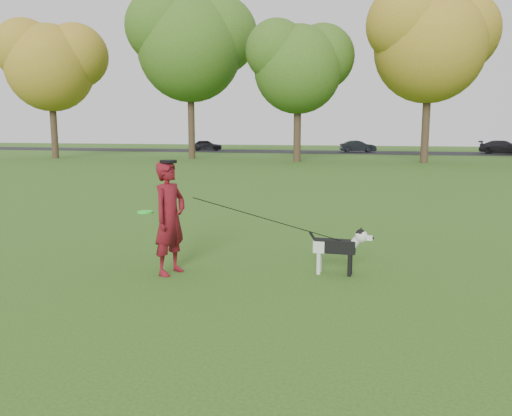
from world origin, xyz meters
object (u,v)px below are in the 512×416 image
(dog, at_px, (340,245))
(car_mid, at_px, (358,146))
(man, at_px, (170,218))
(car_left, at_px, (206,145))
(car_right, at_px, (504,147))

(dog, height_order, car_mid, car_mid)
(man, relative_size, dog, 1.77)
(man, bearing_deg, car_left, 34.30)
(dog, xyz_separation_m, car_right, (10.09, 39.79, 0.16))
(car_mid, bearing_deg, dog, 170.14)
(car_mid, relative_size, car_right, 0.82)
(man, bearing_deg, car_mid, 14.13)
(car_left, relative_size, car_right, 0.78)
(man, distance_m, car_right, 42.26)
(man, distance_m, car_left, 42.92)
(man, height_order, car_mid, man)
(car_mid, bearing_deg, man, 166.69)
(dog, xyz_separation_m, car_left, (-16.98, 39.79, 0.11))
(car_right, bearing_deg, car_left, 105.20)
(dog, bearing_deg, man, -166.40)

